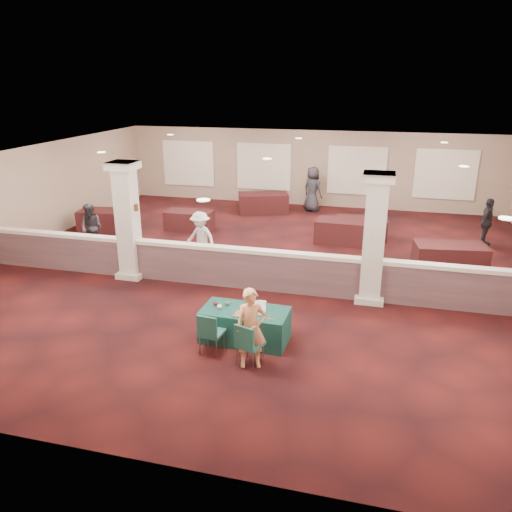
% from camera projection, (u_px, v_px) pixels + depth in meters
% --- Properties ---
extents(ground, '(16.00, 16.00, 0.00)m').
position_uv_depth(ground, '(266.00, 269.00, 14.55)').
color(ground, '#3F100F').
rests_on(ground, ground).
extents(wall_back, '(16.00, 0.04, 3.20)m').
position_uv_depth(wall_back, '(309.00, 168.00, 21.31)').
color(wall_back, gray).
rests_on(wall_back, ground).
extents(wall_front, '(16.00, 0.04, 3.20)m').
position_uv_depth(wall_front, '(131.00, 365.00, 6.71)').
color(wall_front, gray).
rests_on(wall_front, ground).
extents(wall_left, '(0.04, 16.00, 3.20)m').
position_uv_depth(wall_left, '(22.00, 199.00, 15.88)').
color(wall_left, gray).
rests_on(wall_left, ground).
extents(ceiling, '(16.00, 16.00, 0.02)m').
position_uv_depth(ceiling, '(267.00, 158.00, 13.47)').
color(ceiling, white).
rests_on(ceiling, wall_back).
extents(partition_wall, '(15.60, 0.28, 1.10)m').
position_uv_depth(partition_wall, '(253.00, 268.00, 12.99)').
color(partition_wall, '#4E3539').
rests_on(partition_wall, ground).
extents(column_left, '(0.72, 0.72, 3.20)m').
position_uv_depth(column_left, '(128.00, 220.00, 13.44)').
color(column_left, beige).
rests_on(column_left, ground).
extents(column_right, '(0.72, 0.72, 3.20)m').
position_uv_depth(column_right, '(374.00, 238.00, 11.93)').
color(column_right, beige).
rests_on(column_right, ground).
extents(sconce_left, '(0.12, 0.12, 0.18)m').
position_uv_depth(sconce_left, '(117.00, 206.00, 13.39)').
color(sconce_left, brown).
rests_on(sconce_left, column_left).
extents(sconce_right, '(0.12, 0.12, 0.18)m').
position_uv_depth(sconce_right, '(136.00, 207.00, 13.26)').
color(sconce_right, brown).
rests_on(sconce_right, column_left).
extents(near_table, '(1.83, 0.96, 0.69)m').
position_uv_depth(near_table, '(245.00, 325.00, 10.48)').
color(near_table, '#0F382D').
rests_on(near_table, ground).
extents(conf_chair_main, '(0.57, 0.57, 0.90)m').
position_uv_depth(conf_chair_main, '(248.00, 342.00, 9.43)').
color(conf_chair_main, '#205D4D').
rests_on(conf_chair_main, ground).
extents(conf_chair_side, '(0.49, 0.49, 0.89)m').
position_uv_depth(conf_chair_side, '(210.00, 331.00, 9.87)').
color(conf_chair_side, '#205D4D').
rests_on(conf_chair_side, ground).
extents(woman, '(0.67, 0.56, 1.60)m').
position_uv_depth(woman, '(251.00, 329.00, 9.37)').
color(woman, tan).
rests_on(woman, ground).
extents(far_table_front_left, '(2.05, 1.27, 0.78)m').
position_uv_depth(far_table_front_left, '(107.00, 221.00, 18.00)').
color(far_table_front_left, black).
rests_on(far_table_front_left, ground).
extents(far_table_front_center, '(1.97, 1.06, 0.78)m').
position_uv_depth(far_table_front_center, '(345.00, 232.00, 16.68)').
color(far_table_front_center, black).
rests_on(far_table_front_center, ground).
extents(far_table_front_right, '(2.08, 1.26, 0.79)m').
position_uv_depth(far_table_front_right, '(450.00, 258.00, 14.26)').
color(far_table_front_right, black).
rests_on(far_table_front_right, ground).
extents(far_table_back_left, '(1.70, 0.85, 0.69)m').
position_uv_depth(far_table_back_left, '(189.00, 220.00, 18.20)').
color(far_table_back_left, black).
rests_on(far_table_back_left, ground).
extents(far_table_back_center, '(2.20, 1.60, 0.80)m').
position_uv_depth(far_table_back_center, '(263.00, 203.00, 20.45)').
color(far_table_back_center, black).
rests_on(far_table_back_center, ground).
extents(far_table_back_right, '(1.78, 0.92, 0.72)m').
position_uv_depth(far_table_back_right, '(361.00, 228.00, 17.20)').
color(far_table_back_right, black).
rests_on(far_table_back_right, ground).
extents(attendee_a, '(0.75, 0.43, 1.53)m').
position_uv_depth(attendee_a, '(91.00, 228.00, 15.82)').
color(attendee_a, black).
rests_on(attendee_a, ground).
extents(attendee_b, '(1.10, 0.76, 1.58)m').
position_uv_depth(attendee_b, '(201.00, 238.00, 14.75)').
color(attendee_b, beige).
rests_on(attendee_b, ground).
extents(attendee_c, '(0.80, 1.03, 1.59)m').
position_uv_depth(attendee_c, '(487.00, 222.00, 16.29)').
color(attendee_c, black).
rests_on(attendee_c, ground).
extents(attendee_d, '(1.03, 0.91, 1.84)m').
position_uv_depth(attendee_d, '(312.00, 189.00, 20.55)').
color(attendee_d, black).
rests_on(attendee_d, ground).
extents(laptop_base, '(0.32, 0.23, 0.02)m').
position_uv_depth(laptop_base, '(257.00, 312.00, 10.24)').
color(laptop_base, silver).
rests_on(laptop_base, near_table).
extents(laptop_screen, '(0.31, 0.02, 0.21)m').
position_uv_depth(laptop_screen, '(259.00, 305.00, 10.30)').
color(laptop_screen, silver).
rests_on(laptop_screen, near_table).
extents(screen_glow, '(0.29, 0.01, 0.18)m').
position_uv_depth(screen_glow, '(259.00, 306.00, 10.30)').
color(screen_glow, silver).
rests_on(screen_glow, near_table).
extents(knitting, '(0.39, 0.30, 0.03)m').
position_uv_depth(knitting, '(244.00, 315.00, 10.13)').
color(knitting, '#B1591C').
rests_on(knitting, near_table).
extents(yarn_cream, '(0.10, 0.10, 0.10)m').
position_uv_depth(yarn_cream, '(220.00, 307.00, 10.39)').
color(yarn_cream, '#EDE5C3').
rests_on(yarn_cream, near_table).
extents(yarn_red, '(0.10, 0.10, 0.10)m').
position_uv_depth(yarn_red, '(216.00, 303.00, 10.56)').
color(yarn_red, '#612013').
rests_on(yarn_red, near_table).
extents(yarn_grey, '(0.10, 0.10, 0.10)m').
position_uv_depth(yarn_grey, '(227.00, 303.00, 10.56)').
color(yarn_grey, '#525157').
rests_on(yarn_grey, near_table).
extents(scissors, '(0.11, 0.03, 0.01)m').
position_uv_depth(scissors, '(270.00, 319.00, 9.95)').
color(scissors, red).
rests_on(scissors, near_table).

